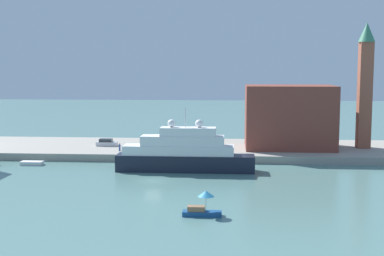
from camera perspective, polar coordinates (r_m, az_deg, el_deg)
The scene contains 10 objects.
ground at distance 84.16m, azimuth -4.25°, elevation -5.69°, with size 400.00×400.00×0.00m, color slate.
quay_dock at distance 111.09m, azimuth -2.14°, elevation -2.29°, with size 110.00×23.52×1.44m, color gray.
large_yacht at distance 91.29m, azimuth -0.91°, elevation -2.76°, with size 23.69×4.09×10.95m.
small_motorboat at distance 64.58m, azimuth 1.12°, elevation -8.35°, with size 4.72×1.99×3.12m.
work_barge at distance 101.62m, azimuth -16.79°, elevation -3.63°, with size 4.02×1.81×0.68m, color silver.
harbor_building at distance 109.27m, azimuth 10.40°, elevation 1.19°, with size 17.67×12.04×12.68m, color brown.
bell_tower at distance 112.60m, azimuth 18.07°, elevation 4.83°, with size 3.33×3.33×25.18m.
parked_car at distance 112.25m, azimuth -9.14°, elevation -1.58°, with size 4.35×1.83×1.48m.
person_figure at distance 104.89m, azimuth -7.77°, elevation -2.07°, with size 0.36×0.36×1.60m.
mooring_bollard at distance 99.77m, azimuth 0.89°, elevation -2.68°, with size 0.40×0.40×0.73m, color black.
Camera 1 is at (12.28, -81.30, 17.95)m, focal length 49.74 mm.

